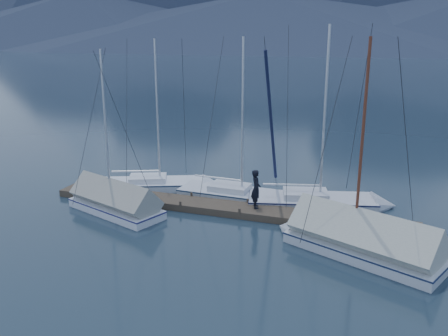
{
  "coord_description": "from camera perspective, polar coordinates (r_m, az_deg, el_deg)",
  "views": [
    {
      "loc": [
        7.03,
        -18.46,
        8.3
      ],
      "look_at": [
        0.0,
        2.0,
        2.2
      ],
      "focal_mm": 38.0,
      "sensor_mm": 36.0,
      "label": 1
    }
  ],
  "objects": [
    {
      "name": "sailboat_open_right",
      "position": [
        24.37,
        12.63,
        -4.14
      ],
      "size": [
        7.58,
        3.82,
        9.65
      ],
      "color": "silver",
      "rests_on": "ground"
    },
    {
      "name": "sailboat_covered_far",
      "position": [
        23.84,
        -13.63,
        -4.03
      ],
      "size": [
        6.29,
        3.73,
        8.47
      ],
      "color": "white",
      "rests_on": "ground"
    },
    {
      "name": "sailboat_open_left",
      "position": [
        26.8,
        -6.68,
        -2.05
      ],
      "size": [
        6.96,
        4.32,
        8.92
      ],
      "color": "silver",
      "rests_on": "ground"
    },
    {
      "name": "mooring_posts",
      "position": [
        23.2,
        -1.17,
        -4.29
      ],
      "size": [
        15.12,
        1.52,
        0.35
      ],
      "color": "#382D23",
      "rests_on": "ground"
    },
    {
      "name": "ground",
      "position": [
        21.42,
        -1.75,
        -7.05
      ],
      "size": [
        1000.0,
        1000.0,
        0.0
      ],
      "primitive_type": "plane",
      "color": "black",
      "rests_on": "ground"
    },
    {
      "name": "sailboat_open_mid",
      "position": [
        24.65,
        3.21,
        -3.56
      ],
      "size": [
        6.92,
        2.94,
        9.05
      ],
      "color": "silver",
      "rests_on": "ground"
    },
    {
      "name": "sailboat_covered_near",
      "position": [
        19.58,
        14.99,
        -8.44
      ],
      "size": [
        7.31,
        4.79,
        9.17
      ],
      "color": "silver",
      "rests_on": "ground"
    },
    {
      "name": "dock",
      "position": [
        23.13,
        -0.0,
        -4.99
      ],
      "size": [
        18.0,
        1.5,
        0.54
      ],
      "color": "#382D23",
      "rests_on": "ground"
    },
    {
      "name": "person",
      "position": [
        22.47,
        3.87,
        -2.52
      ],
      "size": [
        0.68,
        0.8,
        1.86
      ],
      "primitive_type": "imported",
      "rotation": [
        0.0,
        0.0,
        1.98
      ],
      "color": "black",
      "rests_on": "dock"
    }
  ]
}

